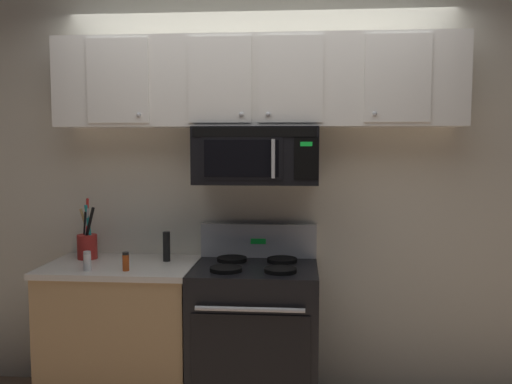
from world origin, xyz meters
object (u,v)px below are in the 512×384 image
utensil_crock_red (87,243)px  pepper_mill (167,247)px  over_range_microwave (257,155)px  spice_jar (126,262)px  stove_range (255,335)px  salt_shaker (87,261)px

utensil_crock_red → pepper_mill: utensil_crock_red is taller
over_range_microwave → spice_jar: over_range_microwave is taller
stove_range → pepper_mill: 0.79m
salt_shaker → pepper_mill: (0.40, 0.30, 0.04)m
pepper_mill → spice_jar: bearing=-122.1°
over_range_microwave → salt_shaker: over_range_microwave is taller
utensil_crock_red → spice_jar: bearing=-41.3°
salt_shaker → pepper_mill: bearing=36.3°
stove_range → spice_jar: size_ratio=10.03×
stove_range → pepper_mill: (-0.57, 0.10, 0.53)m
salt_shaker → over_range_microwave: bearing=17.9°
utensil_crock_red → pepper_mill: bearing=-3.7°
stove_range → utensil_crock_red: utensil_crock_red is taller
stove_range → pepper_mill: stove_range is taller
over_range_microwave → utensil_crock_red: bearing=179.2°
salt_shaker → spice_jar: 0.23m
pepper_mill → salt_shaker: bearing=-143.7°
over_range_microwave → pepper_mill: over_range_microwave is taller
over_range_microwave → salt_shaker: 1.20m
over_range_microwave → spice_jar: 1.02m
utensil_crock_red → pepper_mill: size_ratio=2.07×
stove_range → salt_shaker: (-0.98, -0.20, 0.49)m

